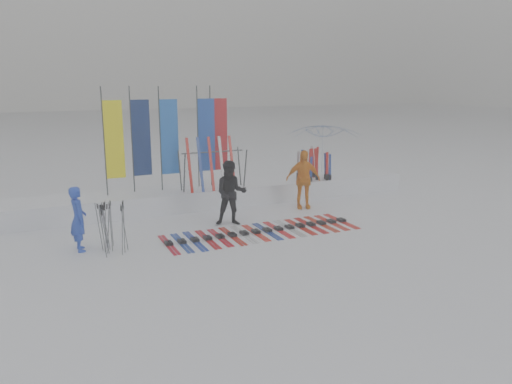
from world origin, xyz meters
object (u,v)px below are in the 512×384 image
ski_row (262,231)px  person_yellow (303,179)px  tent_canopy (323,155)px  person_blue (78,219)px  ski_rack (213,164)px  person_black (231,193)px

ski_row → person_yellow: bearing=38.8°
tent_canopy → ski_row: (-4.48, -4.18, -1.20)m
person_yellow → tent_canopy: size_ratio=0.67×
person_blue → ski_rack: size_ratio=0.76×
person_black → ski_rack: bearing=103.5°
person_blue → ski_row: (4.56, -0.48, -0.74)m
person_yellow → ski_rack: size_ratio=0.90×
person_blue → ski_row: bearing=-99.7°
ski_rack → person_yellow: bearing=-26.2°
person_blue → ski_rack: bearing=-62.4°
person_black → tent_canopy: size_ratio=0.66×
person_black → person_yellow: (2.76, 0.82, 0.02)m
person_blue → ski_rack: 5.06m
person_yellow → ski_rack: bearing=171.7°
person_yellow → ski_rack: 2.87m
person_blue → tent_canopy: size_ratio=0.57×
person_blue → ski_row: size_ratio=0.30×
tent_canopy → ski_rack: (-4.75, -1.10, 0.15)m
person_yellow → ski_rack: (-2.54, 1.25, 0.46)m
person_blue → person_yellow: 6.97m
person_blue → tent_canopy: bearing=-71.4°
person_black → person_yellow: person_yellow is taller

